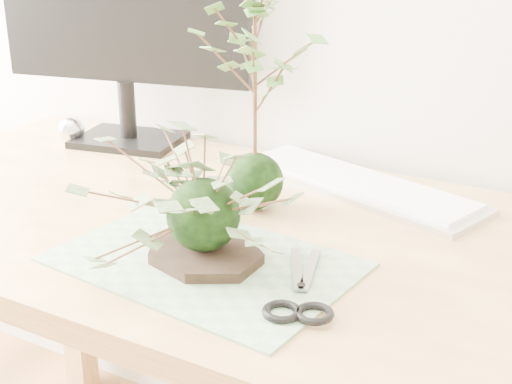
% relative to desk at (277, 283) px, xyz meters
% --- Properties ---
extents(desk, '(1.60, 0.70, 0.74)m').
position_rel_desk_xyz_m(desk, '(0.00, 0.00, 0.00)').
color(desk, '#DAB26C').
rests_on(desk, ground_plane).
extents(cutting_mat, '(0.44, 0.31, 0.00)m').
position_rel_desk_xyz_m(cutting_mat, '(-0.04, -0.14, 0.09)').
color(cutting_mat, gray).
rests_on(cutting_mat, desk).
extents(stone_dish, '(0.23, 0.23, 0.01)m').
position_rel_desk_xyz_m(stone_dish, '(-0.04, -0.14, 0.10)').
color(stone_dish, black).
rests_on(stone_dish, cutting_mat).
extents(ivy_kokedama, '(0.35, 0.35, 0.21)m').
position_rel_desk_xyz_m(ivy_kokedama, '(-0.04, -0.14, 0.21)').
color(ivy_kokedama, black).
rests_on(ivy_kokedama, stone_dish).
extents(maple_kokedama, '(0.27, 0.27, 0.40)m').
position_rel_desk_xyz_m(maple_kokedama, '(-0.08, 0.07, 0.37)').
color(maple_kokedama, black).
rests_on(maple_kokedama, desk).
extents(keyboard, '(0.50, 0.28, 0.02)m').
position_rel_desk_xyz_m(keyboard, '(0.03, 0.24, 0.10)').
color(keyboard, silver).
rests_on(keyboard, desk).
extents(monitor, '(0.54, 0.20, 0.48)m').
position_rel_desk_xyz_m(monitor, '(-0.49, 0.26, 0.36)').
color(monitor, black).
rests_on(monitor, desk).
extents(foil_ball, '(0.06, 0.06, 0.06)m').
position_rel_desk_xyz_m(foil_ball, '(-0.60, 0.20, 0.12)').
color(foil_ball, silver).
rests_on(foil_ball, desk).
extents(scissors, '(0.10, 0.21, 0.01)m').
position_rel_desk_xyz_m(scissors, '(0.12, -0.19, 0.10)').
color(scissors, gray).
rests_on(scissors, cutting_mat).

